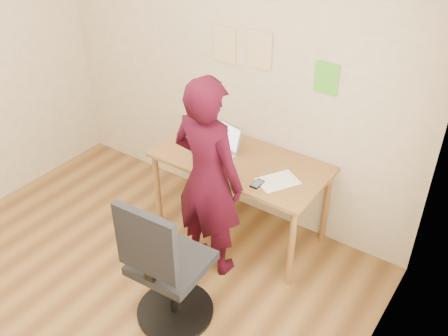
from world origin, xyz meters
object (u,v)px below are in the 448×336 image
Objects in this scene: laptop at (218,147)px; phone at (257,184)px; office_chair at (166,273)px; person at (208,179)px; desk at (240,169)px.

phone is at bearing -9.97° from laptop.
office_chair is (0.33, -1.08, -0.33)m from laptop.
laptop is at bearing -60.89° from person.
person is (0.22, -0.43, 0.02)m from laptop.
desk is 11.48× the size of phone.
desk is 3.67× the size of laptop.
person is at bearing -141.06° from phone.
office_chair is at bearing -60.63° from laptop.
laptop is 3.13× the size of phone.
laptop is 0.36× the size of office_chair.
laptop is at bearing 157.93° from phone.
person reaches higher than desk.
phone is at bearing 75.81° from office_chair.
laptop is (-0.22, -0.01, 0.14)m from desk.
laptop is 0.24× the size of person.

